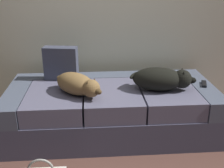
{
  "coord_description": "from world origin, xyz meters",
  "views": [
    {
      "loc": [
        -0.18,
        -1.48,
        1.5
      ],
      "look_at": [
        0.0,
        0.94,
        0.53
      ],
      "focal_mm": 44.17,
      "sensor_mm": 36.0,
      "label": 1
    }
  ],
  "objects_px": {
    "couch": "(112,109)",
    "tv_remote": "(204,84)",
    "dog_tan": "(78,84)",
    "dog_dark": "(162,79)",
    "throw_pillow": "(61,63)"
  },
  "relations": [
    {
      "from": "dog_tan",
      "to": "throw_pillow",
      "type": "distance_m",
      "value": 0.45
    },
    {
      "from": "tv_remote",
      "to": "throw_pillow",
      "type": "distance_m",
      "value": 1.45
    },
    {
      "from": "dog_tan",
      "to": "tv_remote",
      "type": "bearing_deg",
      "value": 6.05
    },
    {
      "from": "dog_dark",
      "to": "tv_remote",
      "type": "bearing_deg",
      "value": 10.55
    },
    {
      "from": "dog_dark",
      "to": "throw_pillow",
      "type": "height_order",
      "value": "throw_pillow"
    },
    {
      "from": "dog_dark",
      "to": "tv_remote",
      "type": "distance_m",
      "value": 0.47
    },
    {
      "from": "couch",
      "to": "tv_remote",
      "type": "height_order",
      "value": "tv_remote"
    },
    {
      "from": "couch",
      "to": "tv_remote",
      "type": "relative_size",
      "value": 13.41
    },
    {
      "from": "couch",
      "to": "dog_tan",
      "type": "relative_size",
      "value": 4.18
    },
    {
      "from": "dog_dark",
      "to": "throw_pillow",
      "type": "relative_size",
      "value": 1.87
    },
    {
      "from": "tv_remote",
      "to": "dog_tan",
      "type": "bearing_deg",
      "value": -154.99
    },
    {
      "from": "dog_tan",
      "to": "throw_pillow",
      "type": "bearing_deg",
      "value": 114.64
    },
    {
      "from": "couch",
      "to": "tv_remote",
      "type": "distance_m",
      "value": 0.95
    },
    {
      "from": "tv_remote",
      "to": "throw_pillow",
      "type": "bearing_deg",
      "value": -172.04
    },
    {
      "from": "dog_dark",
      "to": "throw_pillow",
      "type": "xyz_separation_m",
      "value": [
        -0.97,
        0.36,
        0.06
      ]
    }
  ]
}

